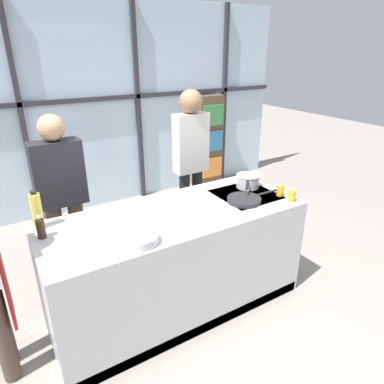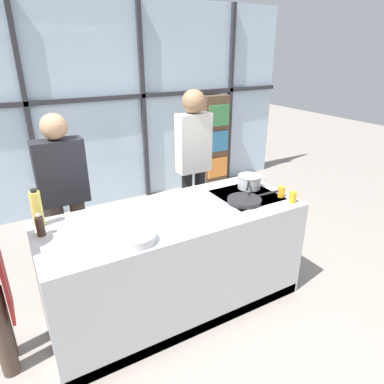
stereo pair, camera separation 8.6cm
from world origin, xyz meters
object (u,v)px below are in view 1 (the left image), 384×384
oil_bottle (37,211)px  juice_glass_near (292,196)px  mixing_bowl (139,238)px  frying_pan (245,199)px  pepper_grinder (41,228)px  spectator_center_left (191,157)px  juice_glass_far (280,191)px  spectator_far_left (62,192)px  white_plate (124,229)px  saucepan (248,181)px

oil_bottle → juice_glass_near: oil_bottle is taller
oil_bottle → mixing_bowl: bearing=-47.1°
frying_pan → mixing_bowl: bearing=-171.8°
oil_bottle → pepper_grinder: bearing=-93.4°
mixing_bowl → oil_bottle: 0.81m
spectator_center_left → juice_glass_far: (0.28, -1.09, -0.08)m
spectator_center_left → spectator_far_left: bearing=0.0°
juice_glass_near → spectator_far_left: bearing=143.9°
pepper_grinder → juice_glass_far: 2.01m
mixing_bowl → white_plate: bearing=96.9°
white_plate → oil_bottle: size_ratio=0.78×
spectator_center_left → juice_glass_near: bearing=103.0°
pepper_grinder → juice_glass_near: (1.98, -0.48, -0.03)m
saucepan → white_plate: bearing=-172.4°
saucepan → white_plate: saucepan is taller
spectator_far_left → juice_glass_near: 2.08m
spectator_center_left → oil_bottle: size_ratio=5.98×
pepper_grinder → juice_glass_near: pepper_grinder is taller
mixing_bowl → pepper_grinder: bearing=142.8°
oil_bottle → frying_pan: bearing=-15.2°
spectator_far_left → juice_glass_far: spectator_far_left is taller
spectator_center_left → pepper_grinder: (-1.69, -0.75, -0.05)m
spectator_center_left → white_plate: bearing=39.4°
frying_pan → white_plate: bearing=176.4°
oil_bottle → juice_glass_far: 2.03m
spectator_far_left → pepper_grinder: (-0.29, -0.75, 0.07)m
mixing_bowl → juice_glass_far: bearing=3.5°
pepper_grinder → juice_glass_far: (1.98, -0.34, -0.03)m
spectator_far_left → juice_glass_far: bearing=147.1°
juice_glass_far → oil_bottle: bearing=165.7°
spectator_center_left → frying_pan: 1.03m
mixing_bowl → pepper_grinder: 0.70m
juice_glass_near → juice_glass_far: bearing=90.0°
spectator_far_left → frying_pan: (1.33, -1.02, 0.01)m
mixing_bowl → juice_glass_near: 1.42m
spectator_center_left → juice_glass_far: size_ratio=18.19×
spectator_far_left → juice_glass_far: (1.68, -1.09, 0.04)m
oil_bottle → juice_glass_far: oil_bottle is taller
spectator_center_left → juice_glass_far: bearing=104.6°
white_plate → pepper_grinder: 0.57m
spectator_far_left → frying_pan: spectator_far_left is taller
oil_bottle → saucepan: bearing=-5.9°
saucepan → mixing_bowl: size_ratio=1.28×
pepper_grinder → frying_pan: bearing=-9.5°
pepper_grinder → oil_bottle: bearing=86.6°
mixing_bowl → juice_glass_far: (1.42, 0.09, 0.01)m
frying_pan → mixing_bowl: 1.07m
saucepan → juice_glass_near: 0.47m
white_plate → saucepan: bearing=7.6°
spectator_center_left → saucepan: (0.17, -0.78, -0.06)m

